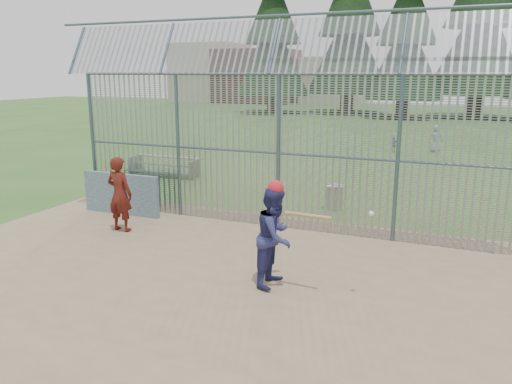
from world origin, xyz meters
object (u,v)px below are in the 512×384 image
at_px(batter, 275,237).
at_px(trash_can, 334,197).
at_px(bleacher, 164,165).
at_px(onlooker, 120,194).
at_px(dugout_wall, 121,194).

bearing_deg(batter, trash_can, 5.08).
bearing_deg(bleacher, onlooker, -65.90).
bearing_deg(dugout_wall, batter, -26.49).
distance_m(batter, bleacher, 11.37).
relative_size(trash_can, bleacher, 0.27).
bearing_deg(bleacher, trash_can, -17.76).
relative_size(dugout_wall, bleacher, 0.83).
distance_m(dugout_wall, trash_can, 6.28).
bearing_deg(trash_can, bleacher, 162.24).
height_order(batter, onlooker, onlooker).
relative_size(batter, trash_can, 2.35).
bearing_deg(batter, dugout_wall, 65.85).
distance_m(trash_can, bleacher, 7.92).
bearing_deg(batter, onlooker, 73.94).
relative_size(onlooker, bleacher, 0.65).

